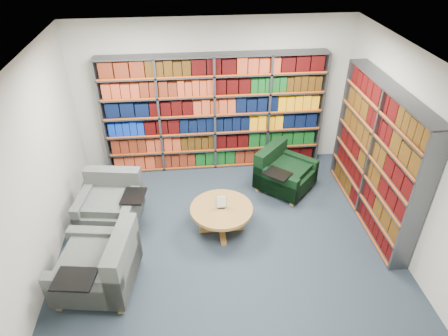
{
  "coord_description": "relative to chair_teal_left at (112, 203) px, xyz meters",
  "views": [
    {
      "loc": [
        -0.51,
        -4.32,
        4.3
      ],
      "look_at": [
        0.0,
        0.6,
        1.05
      ],
      "focal_mm": 32.0,
      "sensor_mm": 36.0,
      "label": 1
    }
  ],
  "objects": [
    {
      "name": "room_shell",
      "position": [
        1.78,
        -0.86,
        1.07
      ],
      "size": [
        5.02,
        5.02,
        2.82
      ],
      "color": "#19222E",
      "rests_on": "ground"
    },
    {
      "name": "bookshelf_back",
      "position": [
        1.78,
        1.49,
        0.77
      ],
      "size": [
        4.0,
        0.28,
        2.2
      ],
      "color": "#47494F",
      "rests_on": "ground"
    },
    {
      "name": "bookshelf_right",
      "position": [
        4.13,
        -0.26,
        0.77
      ],
      "size": [
        0.28,
        2.5,
        2.2
      ],
      "color": "#47494F",
      "rests_on": "ground"
    },
    {
      "name": "chair_teal_left",
      "position": [
        0.0,
        0.0,
        0.0
      ],
      "size": [
        1.12,
        1.02,
        0.81
      ],
      "color": "#0E2A3E",
      "rests_on": "ground"
    },
    {
      "name": "chair_green_right",
      "position": [
        2.91,
        0.6,
        -0.02
      ],
      "size": [
        1.2,
        1.2,
        0.77
      ],
      "color": "black",
      "rests_on": "ground"
    },
    {
      "name": "chair_teal_front",
      "position": [
        0.08,
        -1.39,
        0.03
      ],
      "size": [
        1.11,
        1.23,
        0.89
      ],
      "color": "#0E2A3E",
      "rests_on": "ground"
    },
    {
      "name": "coffee_table",
      "position": [
        1.72,
        -0.45,
        0.03
      ],
      "size": [
        0.96,
        0.96,
        0.68
      ],
      "color": "olive",
      "rests_on": "ground"
    }
  ]
}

